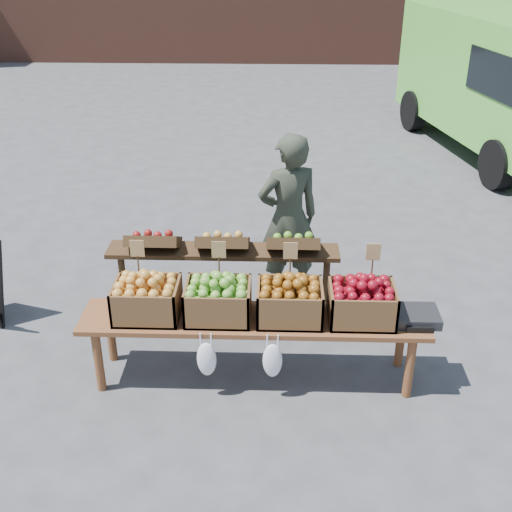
# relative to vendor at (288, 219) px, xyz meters

# --- Properties ---
(ground) EXTENTS (80.00, 80.00, 0.00)m
(ground) POSITION_rel_vendor_xyz_m (-0.26, -0.87, -0.83)
(ground) COLOR #454447
(vendor) EXTENTS (0.70, 0.57, 1.65)m
(vendor) POSITION_rel_vendor_xyz_m (0.00, 0.00, 0.00)
(vendor) COLOR #2D3326
(vendor) RESTS_ON ground
(back_table) EXTENTS (2.10, 0.44, 1.04)m
(back_table) POSITION_rel_vendor_xyz_m (-0.57, -0.61, -0.31)
(back_table) COLOR #382513
(back_table) RESTS_ON ground
(display_bench) EXTENTS (2.70, 0.56, 0.57)m
(display_bench) POSITION_rel_vendor_xyz_m (-0.28, -1.33, -0.54)
(display_bench) COLOR brown
(display_bench) RESTS_ON ground
(crate_golden_apples) EXTENTS (0.50, 0.40, 0.28)m
(crate_golden_apples) POSITION_rel_vendor_xyz_m (-1.10, -1.33, -0.12)
(crate_golden_apples) COLOR gold
(crate_golden_apples) RESTS_ON display_bench
(crate_russet_pears) EXTENTS (0.50, 0.40, 0.28)m
(crate_russet_pears) POSITION_rel_vendor_xyz_m (-0.55, -1.33, -0.12)
(crate_russet_pears) COLOR #529D33
(crate_russet_pears) RESTS_ON display_bench
(crate_red_apples) EXTENTS (0.50, 0.40, 0.28)m
(crate_red_apples) POSITION_rel_vendor_xyz_m (-0.00, -1.33, -0.12)
(crate_red_apples) COLOR #8F5B0E
(crate_red_apples) RESTS_ON display_bench
(crate_green_apples) EXTENTS (0.50, 0.40, 0.28)m
(crate_green_apples) POSITION_rel_vendor_xyz_m (0.55, -1.33, -0.12)
(crate_green_apples) COLOR maroon
(crate_green_apples) RESTS_ON display_bench
(weighing_scale) EXTENTS (0.34, 0.30, 0.08)m
(weighing_scale) POSITION_rel_vendor_xyz_m (0.97, -1.33, -0.22)
(weighing_scale) COLOR #232325
(weighing_scale) RESTS_ON display_bench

